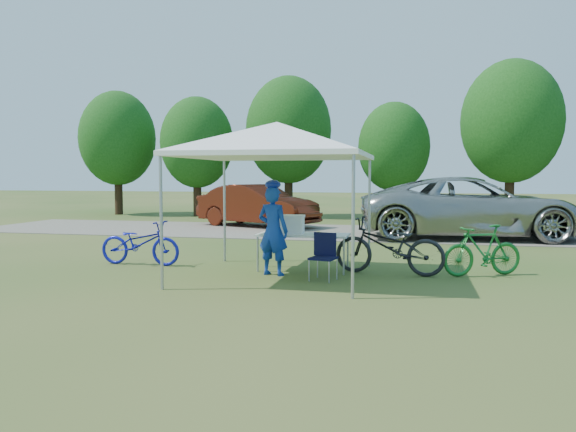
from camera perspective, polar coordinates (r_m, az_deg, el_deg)
name	(u,v)px	position (r m, az deg, el deg)	size (l,w,h in m)	color
ground	(277,277)	(10.04, -1.10, -6.17)	(100.00, 100.00, 0.00)	#2D5119
gravel_strip	(337,232)	(17.84, 5.05, -1.63)	(24.00, 5.00, 0.02)	gray
canopy	(277,126)	(9.91, -1.12, 9.09)	(4.53, 4.53, 3.00)	#A5A5AA
treeline	(350,134)	(23.85, 6.35, 8.28)	(24.89, 4.28, 6.30)	#382314
folding_table	(303,236)	(10.56, 1.56, -2.05)	(1.71, 0.71, 0.70)	white
folding_chair	(324,252)	(9.71, 3.68, -3.70)	(0.49, 0.51, 0.81)	black
cooler	(291,224)	(10.59, 0.30, -0.83)	(0.48, 0.33, 0.35)	white
ice_cream_cup	(319,233)	(10.45, 3.12, -1.73)	(0.07, 0.07, 0.05)	yellow
cyclist	(273,231)	(10.09, -1.53, -1.53)	(0.58, 0.38, 1.60)	#13369F
bike_blue	(140,243)	(11.65, -14.79, -2.66)	(0.59, 1.70, 0.89)	#1217A5
bike_green	(483,250)	(10.63, 19.15, -3.31)	(0.43, 1.53, 0.92)	#176826
bike_dark	(389,246)	(10.32, 10.23, -3.02)	(0.69, 1.99, 1.04)	black
minivan	(472,207)	(16.78, 18.15, 0.83)	(2.89, 6.27, 1.74)	#A5A5A0
sedan	(257,205)	(19.65, -3.15, 1.08)	(1.55, 4.45, 1.47)	#561C0E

